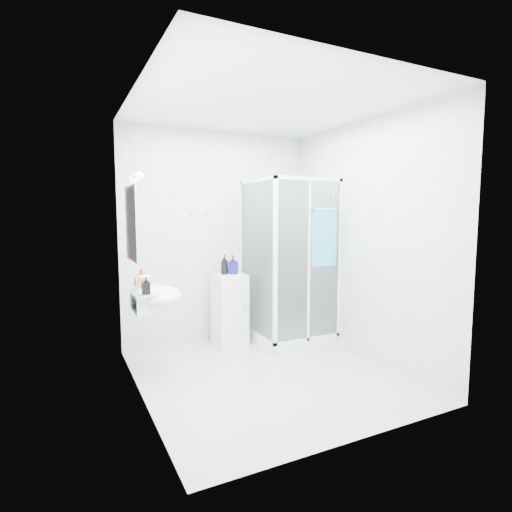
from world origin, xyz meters
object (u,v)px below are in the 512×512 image
wall_basin (155,296)px  hand_towel (324,236)px  storage_cabinet (230,310)px  soap_dispenser_orange (141,279)px  shower_enclosure (286,308)px  shampoo_bottle_a (224,264)px  shampoo_bottle_b (233,265)px  soap_dispenser_black (146,285)px

wall_basin → hand_towel: bearing=-2.5°
storage_cabinet → soap_dispenser_orange: (-1.11, -0.43, 0.52)m
shower_enclosure → shampoo_bottle_a: size_ratio=8.43×
shower_enclosure → shampoo_bottle_a: shower_enclosure is taller
shower_enclosure → storage_cabinet: 0.69m
storage_cabinet → shampoo_bottle_a: size_ratio=3.66×
shampoo_bottle_b → storage_cabinet: bearing=-172.1°
shampoo_bottle_a → wall_basin: bearing=-148.1°
hand_towel → shampoo_bottle_b: bearing=141.9°
shampoo_bottle_b → soap_dispenser_black: (-1.18, -0.77, -0.04)m
wall_basin → soap_dispenser_orange: 0.24m
wall_basin → hand_towel: 1.99m
shower_enclosure → shampoo_bottle_a: bearing=158.0°
wall_basin → shampoo_bottle_a: shampoo_bottle_a is taller
shower_enclosure → shampoo_bottle_b: bearing=155.9°
wall_basin → shampoo_bottle_a: size_ratio=2.36×
hand_towel → wall_basin: bearing=177.5°
shower_enclosure → hand_towel: (0.26, -0.40, 0.89)m
soap_dispenser_orange → shampoo_bottle_a: bearing=23.3°
shampoo_bottle_a → shower_enclosure: bearing=-22.0°
shampoo_bottle_b → soap_dispenser_orange: (-1.16, -0.44, -0.02)m
soap_dispenser_orange → soap_dispenser_black: 0.33m
storage_cabinet → soap_dispenser_black: bearing=-147.7°
wall_basin → soap_dispenser_orange: bearing=124.9°
soap_dispenser_black → shampoo_bottle_b: bearing=33.2°
wall_basin → shampoo_bottle_b: (1.06, 0.58, 0.18)m
hand_towel → soap_dispenser_orange: 2.06m
soap_dispenser_orange → soap_dispenser_black: soap_dispenser_orange is taller
storage_cabinet → hand_towel: bearing=-38.0°
storage_cabinet → soap_dispenser_orange: size_ratio=4.59×
shampoo_bottle_b → soap_dispenser_black: bearing=-146.8°
wall_basin → shampoo_bottle_b: bearing=28.7°
shampoo_bottle_a → soap_dispenser_black: shampoo_bottle_a is taller
soap_dispenser_orange → soap_dispenser_black: (-0.02, -0.33, -0.01)m
wall_basin → soap_dispenser_black: bearing=-121.5°
shower_enclosure → shampoo_bottle_b: (-0.59, 0.27, 0.53)m
shampoo_bottle_b → hand_towel: bearing=-38.1°
wall_basin → storage_cabinet: 1.22m
shampoo_bottle_a → soap_dispenser_orange: shampoo_bottle_a is taller
wall_basin → shampoo_bottle_a: (0.96, 0.60, 0.19)m
shower_enclosure → hand_towel: size_ratio=3.02×
shampoo_bottle_b → soap_dispenser_orange: bearing=-159.2°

